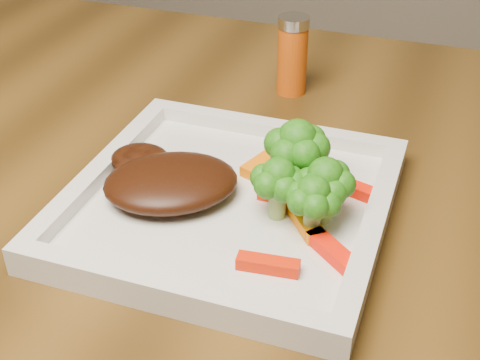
% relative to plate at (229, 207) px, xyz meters
% --- Properties ---
extents(plate, '(0.27, 0.27, 0.01)m').
position_rel_plate_xyz_m(plate, '(0.00, 0.00, 0.00)').
color(plate, silver).
rests_on(plate, dining_table).
extents(steak, '(0.15, 0.14, 0.03)m').
position_rel_plate_xyz_m(steak, '(-0.05, -0.01, 0.02)').
color(steak, '#341407').
rests_on(steak, plate).
extents(broccoli_0, '(0.08, 0.08, 0.07)m').
position_rel_plate_xyz_m(broccoli_0, '(0.05, 0.04, 0.04)').
color(broccoli_0, '#1B6611').
rests_on(broccoli_0, plate).
extents(broccoli_1, '(0.07, 0.07, 0.06)m').
position_rel_plate_xyz_m(broccoli_1, '(0.08, 0.00, 0.04)').
color(broccoli_1, '#296D12').
rests_on(broccoli_1, plate).
extents(broccoli_2, '(0.07, 0.07, 0.06)m').
position_rel_plate_xyz_m(broccoli_2, '(0.08, -0.02, 0.04)').
color(broccoli_2, '#136D12').
rests_on(broccoli_2, plate).
extents(broccoli_3, '(0.07, 0.07, 0.06)m').
position_rel_plate_xyz_m(broccoli_3, '(0.05, -0.01, 0.04)').
color(broccoli_3, '#305B0F').
rests_on(broccoli_3, plate).
extents(carrot_0, '(0.05, 0.02, 0.01)m').
position_rel_plate_xyz_m(carrot_0, '(0.06, -0.07, 0.01)').
color(carrot_0, red).
rests_on(carrot_0, plate).
extents(carrot_1, '(0.05, 0.05, 0.01)m').
position_rel_plate_xyz_m(carrot_1, '(0.10, -0.04, 0.01)').
color(carrot_1, '#F71704').
rests_on(carrot_1, plate).
extents(carrot_3, '(0.05, 0.03, 0.01)m').
position_rel_plate_xyz_m(carrot_3, '(0.11, 0.05, 0.01)').
color(carrot_3, '#FF1804').
rests_on(carrot_3, plate).
extents(carrot_4, '(0.04, 0.06, 0.01)m').
position_rel_plate_xyz_m(carrot_4, '(0.01, 0.07, 0.01)').
color(carrot_4, orange).
rests_on(carrot_4, plate).
extents(carrot_5, '(0.05, 0.06, 0.01)m').
position_rel_plate_xyz_m(carrot_5, '(0.07, -0.01, 0.01)').
color(carrot_5, orange).
rests_on(carrot_5, plate).
extents(carrot_6, '(0.06, 0.02, 0.01)m').
position_rel_plate_xyz_m(carrot_6, '(0.05, 0.02, 0.01)').
color(carrot_6, '#FF2804').
rests_on(carrot_6, plate).
extents(spice_shaker, '(0.05, 0.05, 0.09)m').
position_rel_plate_xyz_m(spice_shaker, '(-0.01, 0.25, 0.04)').
color(spice_shaker, '#BE480A').
rests_on(spice_shaker, dining_table).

